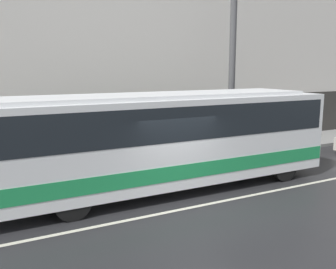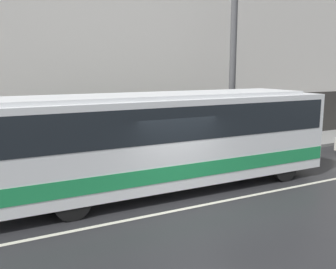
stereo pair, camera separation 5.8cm
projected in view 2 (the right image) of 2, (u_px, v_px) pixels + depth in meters
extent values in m
plane|color=#262628|center=(188.00, 208.00, 10.57)|extent=(60.00, 60.00, 0.00)
cube|color=gray|center=(120.00, 163.00, 15.30)|extent=(60.00, 2.88, 0.14)
cube|color=silver|center=(104.00, 41.00, 15.82)|extent=(60.00, 0.30, 10.11)
cube|color=#2D2B28|center=(108.00, 130.00, 16.33)|extent=(60.00, 0.06, 2.53)
cube|color=beige|center=(188.00, 208.00, 10.57)|extent=(54.00, 0.14, 0.01)
cube|color=white|center=(165.00, 139.00, 11.96)|extent=(11.41, 2.55, 2.65)
cube|color=#1E8C4C|center=(165.00, 162.00, 12.10)|extent=(11.36, 2.58, 0.45)
cube|color=black|center=(165.00, 119.00, 11.85)|extent=(11.07, 2.57, 1.01)
cube|color=orange|center=(296.00, 97.00, 14.36)|extent=(0.12, 1.91, 0.28)
cube|color=white|center=(165.00, 95.00, 11.72)|extent=(9.70, 2.17, 0.12)
cylinder|color=black|center=(284.00, 167.00, 13.08)|extent=(0.98, 0.28, 0.98)
cylinder|color=black|center=(243.00, 154.00, 15.02)|extent=(0.98, 0.28, 0.98)
cylinder|color=black|center=(72.00, 202.00, 9.68)|extent=(0.98, 0.28, 0.98)
cylinder|color=black|center=(55.00, 179.00, 11.63)|extent=(0.98, 0.28, 0.98)
cylinder|color=#4C4C4F|center=(233.00, 55.00, 16.35)|extent=(0.29, 0.29, 8.66)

